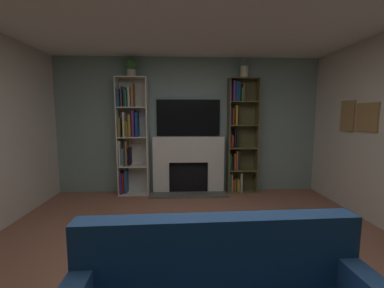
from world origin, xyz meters
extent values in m
plane|color=#905B47|center=(0.00, 0.00, 0.00)|extent=(6.29, 6.29, 0.00)
cube|color=gray|center=(0.00, 2.65, 1.28)|extent=(5.10, 0.06, 2.57)
cube|color=#9C7644|center=(2.48, 1.21, 1.46)|extent=(0.03, 0.42, 0.41)
cube|color=slate|center=(2.47, 1.21, 1.46)|extent=(0.01, 0.36, 0.35)
cube|color=#9C7644|center=(2.48, 1.63, 1.48)|extent=(0.03, 0.31, 0.48)
cube|color=#2F7654|center=(2.47, 1.63, 1.48)|extent=(0.01, 0.25, 0.42)
cube|color=silver|center=(-0.52, 2.53, 0.30)|extent=(0.30, 0.18, 0.60)
cube|color=silver|center=(0.52, 2.53, 0.30)|extent=(0.30, 0.18, 0.60)
cube|color=silver|center=(0.00, 2.53, 0.84)|extent=(1.35, 0.18, 0.49)
cube|color=black|center=(0.00, 2.58, 0.30)|extent=(0.74, 0.08, 0.60)
cube|color=#51524B|center=(0.00, 2.29, 0.01)|extent=(1.45, 0.30, 0.03)
cube|color=black|center=(0.00, 2.59, 1.43)|extent=(1.20, 0.06, 0.69)
cube|color=silver|center=(-1.30, 2.46, 1.08)|extent=(0.02, 0.32, 2.17)
cube|color=silver|center=(-0.76, 2.46, 1.08)|extent=(0.02, 0.32, 2.17)
cube|color=silver|center=(-1.03, 2.61, 1.08)|extent=(0.56, 0.02, 2.17)
cube|color=silver|center=(-1.03, 2.46, 0.01)|extent=(0.52, 0.32, 0.02)
cube|color=#552875|center=(-1.26, 2.48, 0.21)|extent=(0.03, 0.26, 0.38)
cube|color=red|center=(-1.23, 2.50, 0.21)|extent=(0.02, 0.22, 0.39)
cube|color=#2A507F|center=(-1.19, 2.50, 0.24)|extent=(0.04, 0.21, 0.44)
cube|color=silver|center=(-1.03, 2.46, 0.54)|extent=(0.52, 0.32, 0.02)
cube|color=beige|center=(-1.27, 2.48, 0.79)|extent=(0.03, 0.26, 0.47)
cube|color=beige|center=(-1.24, 2.51, 0.71)|extent=(0.03, 0.19, 0.31)
cube|color=navy|center=(-1.19, 2.47, 0.72)|extent=(0.03, 0.26, 0.33)
cube|color=#94623E|center=(-1.15, 2.47, 0.79)|extent=(0.03, 0.27, 0.47)
cube|color=black|center=(-1.11, 2.50, 0.71)|extent=(0.04, 0.20, 0.32)
cube|color=silver|center=(-1.03, 2.46, 1.08)|extent=(0.52, 0.32, 0.02)
cube|color=olive|center=(-1.26, 2.48, 1.27)|extent=(0.04, 0.26, 0.35)
cube|color=#2B7F3A|center=(-1.21, 2.52, 1.32)|extent=(0.02, 0.18, 0.46)
cube|color=beige|center=(-1.18, 2.47, 1.32)|extent=(0.03, 0.27, 0.45)
cube|color=olive|center=(-1.13, 2.50, 1.24)|extent=(0.04, 0.20, 0.29)
cube|color=olive|center=(-1.07, 2.47, 1.29)|extent=(0.04, 0.27, 0.40)
cube|color=#652576|center=(-1.01, 2.48, 1.33)|extent=(0.04, 0.25, 0.47)
cube|color=navy|center=(-0.95, 2.48, 1.32)|extent=(0.04, 0.24, 0.44)
cube|color=silver|center=(-1.03, 2.46, 1.63)|extent=(0.52, 0.32, 0.02)
cube|color=navy|center=(-1.26, 2.47, 1.79)|extent=(0.04, 0.27, 0.32)
cube|color=brown|center=(-1.21, 2.50, 1.82)|extent=(0.02, 0.21, 0.37)
cube|color=#204B90|center=(-1.17, 2.51, 1.81)|extent=(0.03, 0.19, 0.35)
cube|color=#286C45|center=(-1.12, 2.47, 1.79)|extent=(0.03, 0.26, 0.30)
cube|color=beige|center=(-1.07, 2.48, 1.81)|extent=(0.04, 0.24, 0.36)
cube|color=#98633A|center=(-1.02, 2.48, 1.85)|extent=(0.04, 0.24, 0.42)
cube|color=silver|center=(-1.03, 2.46, 2.16)|extent=(0.52, 0.32, 0.02)
cube|color=brown|center=(0.76, 2.49, 1.08)|extent=(0.02, 0.27, 2.17)
cube|color=brown|center=(1.30, 2.49, 1.08)|extent=(0.02, 0.27, 2.17)
cube|color=brown|center=(1.03, 2.61, 1.08)|extent=(0.56, 0.02, 2.17)
cube|color=brown|center=(1.03, 2.49, 0.01)|extent=(0.52, 0.27, 0.02)
cube|color=#396C41|center=(0.79, 2.50, 0.20)|extent=(0.03, 0.20, 0.36)
cube|color=beige|center=(0.84, 2.52, 0.19)|extent=(0.02, 0.17, 0.34)
cube|color=#BE3628|center=(0.87, 2.53, 0.13)|extent=(0.03, 0.15, 0.23)
cube|color=olive|center=(0.91, 2.52, 0.13)|extent=(0.02, 0.16, 0.23)
cube|color=#A58B3D|center=(0.96, 2.50, 0.14)|extent=(0.04, 0.21, 0.24)
cube|color=beige|center=(1.01, 2.49, 0.20)|extent=(0.03, 0.22, 0.37)
cube|color=brown|center=(1.03, 2.49, 0.43)|extent=(0.52, 0.27, 0.02)
cube|color=#287148|center=(0.80, 2.52, 0.60)|extent=(0.04, 0.17, 0.31)
cube|color=black|center=(0.84, 2.52, 0.57)|extent=(0.03, 0.18, 0.25)
cube|color=#B13B1C|center=(0.88, 2.50, 0.60)|extent=(0.03, 0.21, 0.32)
cube|color=#A27334|center=(0.92, 2.50, 0.63)|extent=(0.02, 0.21, 0.37)
cube|color=black|center=(0.96, 2.51, 0.63)|extent=(0.04, 0.19, 0.37)
cube|color=brown|center=(1.03, 2.49, 0.87)|extent=(0.52, 0.27, 0.02)
cube|color=#2E538D|center=(0.79, 2.52, 1.03)|extent=(0.02, 0.16, 0.31)
cube|color=#B9301E|center=(0.83, 2.52, 1.00)|extent=(0.04, 0.18, 0.24)
cube|color=black|center=(0.88, 2.51, 1.05)|extent=(0.03, 0.19, 0.36)
cube|color=black|center=(0.93, 2.52, 1.04)|extent=(0.04, 0.17, 0.33)
cube|color=brown|center=(1.03, 2.49, 1.30)|extent=(0.52, 0.27, 0.02)
cube|color=navy|center=(0.80, 2.53, 1.48)|extent=(0.04, 0.15, 0.33)
cube|color=#A9321F|center=(0.84, 2.52, 1.46)|extent=(0.03, 0.17, 0.30)
cube|color=olive|center=(0.89, 2.49, 1.49)|extent=(0.03, 0.23, 0.35)
cube|color=black|center=(0.93, 2.52, 1.45)|extent=(0.03, 0.16, 0.28)
cube|color=brown|center=(1.03, 2.49, 1.74)|extent=(0.52, 0.27, 0.02)
cube|color=#4E267B|center=(0.79, 2.52, 1.90)|extent=(0.03, 0.17, 0.31)
cube|color=#5E3380|center=(0.84, 2.51, 1.93)|extent=(0.04, 0.19, 0.37)
cube|color=#1D5586|center=(0.89, 2.50, 1.92)|extent=(0.02, 0.21, 0.35)
cube|color=navy|center=(0.93, 2.52, 1.92)|extent=(0.04, 0.17, 0.35)
cube|color=#377E41|center=(0.99, 2.49, 1.87)|extent=(0.02, 0.22, 0.24)
cube|color=#944D3A|center=(1.02, 2.52, 1.91)|extent=(0.03, 0.18, 0.33)
cube|color=brown|center=(1.03, 2.49, 2.16)|extent=(0.52, 0.27, 0.02)
cylinder|color=beige|center=(-1.03, 2.47, 2.24)|extent=(0.16, 0.16, 0.13)
sphere|color=#396C36|center=(-1.03, 2.47, 2.39)|extent=(0.23, 0.23, 0.23)
cylinder|color=beige|center=(1.03, 2.47, 2.27)|extent=(0.15, 0.15, 0.21)
cylinder|color=#4C7F3F|center=(1.00, 2.47, 2.44)|extent=(0.01, 0.01, 0.12)
sphere|color=#D36497|center=(1.00, 2.47, 2.50)|extent=(0.04, 0.04, 0.04)
cylinder|color=#4C7F3F|center=(1.03, 2.47, 2.45)|extent=(0.01, 0.01, 0.14)
sphere|color=#D36497|center=(1.03, 2.47, 2.51)|extent=(0.05, 0.05, 0.05)
cylinder|color=#4C7F3F|center=(1.04, 2.48, 2.43)|extent=(0.01, 0.01, 0.11)
sphere|color=#D36497|center=(1.04, 2.48, 2.48)|extent=(0.04, 0.04, 0.04)
cube|color=#294E86|center=(0.09, -0.72, 0.64)|extent=(1.81, 0.22, 0.47)
camera|label=1|loc=(-0.15, -2.24, 1.51)|focal=23.61mm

